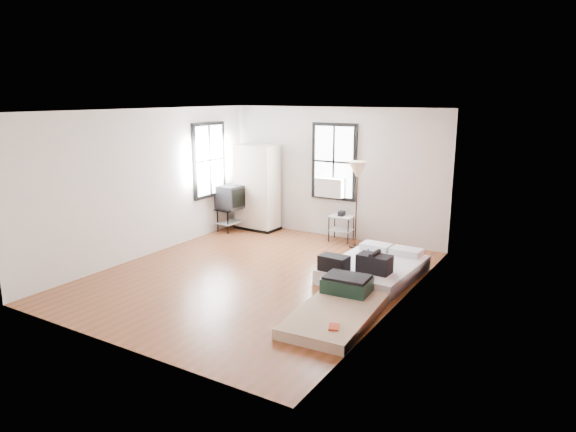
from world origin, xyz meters
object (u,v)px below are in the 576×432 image
Objects in this scene: wardrobe at (257,188)px; tv_stand at (232,198)px; mattress_bare at (338,307)px; floor_lamp at (357,174)px; mattress_main at (373,268)px; side_table at (341,221)px.

tv_stand is at bearing -134.03° from wardrobe.
wardrobe is (-3.70, 3.40, 0.85)m from mattress_bare.
floor_lamp reaches higher than mattress_bare.
wardrobe reaches higher than tv_stand.
mattress_bare is at bearing -81.79° from mattress_main.
side_table is at bearing 15.51° from tv_stand.
mattress_main is 1.82× the size of tv_stand.
mattress_main is 2.93× the size of side_table.
floor_lamp reaches higher than tv_stand.
tv_stand is at bearing -169.27° from side_table.
wardrobe is 2.18m from side_table.
mattress_main is at bearing -23.04° from wardrobe.
tv_stand reaches higher than mattress_bare.
side_table is 0.62× the size of tv_stand.
mattress_main reaches higher than mattress_bare.
mattress_bare is 1.84× the size of tv_stand.
side_table is at bearing 4.05° from wardrobe.
wardrobe is (-3.53, 1.66, 0.81)m from mattress_main.
mattress_bare is at bearing -31.08° from tv_stand.
side_table is at bearing 149.17° from floor_lamp.
mattress_bare is at bearing -40.37° from wardrobe.
floor_lamp is (2.55, -0.19, 0.54)m from wardrobe.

